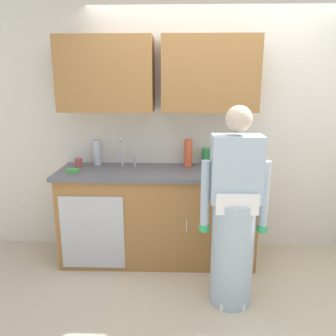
% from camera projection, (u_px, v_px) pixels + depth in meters
% --- Properties ---
extents(ground_plane, '(9.00, 9.00, 0.00)m').
position_uv_depth(ground_plane, '(218.00, 299.00, 2.90)').
color(ground_plane, beige).
extents(kitchen_wall_with_uppers, '(4.80, 0.44, 2.70)m').
position_uv_depth(kitchen_wall_with_uppers, '(199.00, 113.00, 3.50)').
color(kitchen_wall_with_uppers, silver).
rests_on(kitchen_wall_with_uppers, ground).
extents(counter_cabinet, '(1.90, 0.62, 0.90)m').
position_uv_depth(counter_cabinet, '(158.00, 217.00, 3.48)').
color(counter_cabinet, '#9E6B38').
rests_on(counter_cabinet, ground).
extents(countertop, '(1.96, 0.66, 0.04)m').
position_uv_depth(countertop, '(158.00, 172.00, 3.37)').
color(countertop, '#595960').
rests_on(countertop, counter_cabinet).
extents(sink, '(0.50, 0.36, 0.35)m').
position_uv_depth(sink, '(124.00, 171.00, 3.38)').
color(sink, '#B7BABF').
rests_on(sink, counter_cabinet).
extents(person_at_sink, '(0.55, 0.34, 1.62)m').
position_uv_depth(person_at_sink, '(234.00, 224.00, 2.71)').
color(person_at_sink, white).
rests_on(person_at_sink, ground).
extents(bottle_water_tall, '(0.08, 0.08, 0.28)m').
position_uv_depth(bottle_water_tall, '(188.00, 153.00, 3.48)').
color(bottle_water_tall, '#E05933').
rests_on(bottle_water_tall, countertop).
extents(bottle_dish_liquid, '(0.08, 0.08, 0.17)m').
position_uv_depth(bottle_dish_liquid, '(206.00, 157.00, 3.55)').
color(bottle_dish_liquid, '#2D8C4C').
rests_on(bottle_dish_liquid, countertop).
extents(bottle_water_short, '(0.07, 0.07, 0.25)m').
position_uv_depth(bottle_water_short, '(240.00, 155.00, 3.47)').
color(bottle_water_short, '#2D8C4C').
rests_on(bottle_water_short, countertop).
extents(bottle_cleaner_spray, '(0.08, 0.08, 0.26)m').
position_uv_depth(bottle_cleaner_spray, '(97.00, 153.00, 3.56)').
color(bottle_cleaner_spray, silver).
rests_on(bottle_cleaner_spray, countertop).
extents(bottle_soap, '(0.07, 0.07, 0.24)m').
position_uv_depth(bottle_soap, '(249.00, 155.00, 3.45)').
color(bottle_soap, silver).
rests_on(bottle_soap, countertop).
extents(cup_by_sink, '(0.08, 0.08, 0.08)m').
position_uv_depth(cup_by_sink, '(79.00, 162.00, 3.50)').
color(cup_by_sink, '#B24C47').
rests_on(cup_by_sink, countertop).
extents(sponge, '(0.11, 0.07, 0.03)m').
position_uv_depth(sponge, '(73.00, 171.00, 3.29)').
color(sponge, '#4CBF4C').
rests_on(sponge, countertop).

